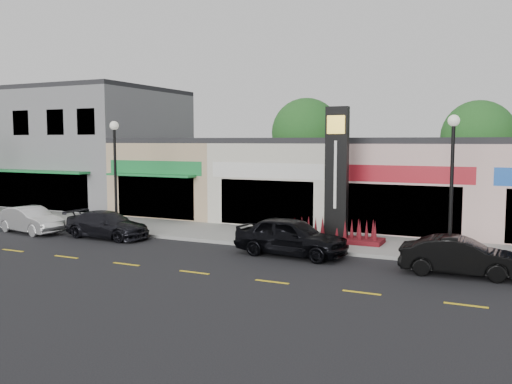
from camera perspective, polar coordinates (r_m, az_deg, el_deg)
ground at (r=22.03m, az=-2.38°, el=-6.76°), size 120.00×120.00×0.00m
sidewalk at (r=25.88m, az=2.10°, el=-4.76°), size 52.00×4.30×0.15m
curb at (r=23.86m, az=-0.03°, el=-5.63°), size 52.00×0.20×0.15m
building_grey_2story at (r=41.44m, az=-17.34°, el=4.49°), size 12.00×10.95×8.30m
shop_beige at (r=35.77m, az=-5.98°, el=1.80°), size 7.00×10.85×4.80m
shop_cream at (r=32.72m, az=4.59°, el=1.47°), size 7.00×10.01×4.80m
shop_pink_w at (r=30.97m, az=16.80°, el=1.03°), size 7.00×10.01×4.80m
tree_rear_west at (r=41.04m, az=5.30°, el=6.21°), size 5.20×5.20×7.83m
tree_rear_mid at (r=38.64m, az=22.35°, el=5.38°), size 4.80×4.80×7.29m
lamp_west_near at (r=28.11m, az=-14.61°, el=2.86°), size 0.44×0.44×5.47m
lamp_east_near at (r=21.71m, az=19.93°, el=2.00°), size 0.44×0.44×5.47m
pylon_sign at (r=24.42m, az=8.46°, el=-0.21°), size 4.20×1.30×6.00m
car_white_van at (r=29.66m, az=-22.65°, el=-2.72°), size 2.04×4.19×1.32m
car_dark_sedan at (r=26.90m, az=-15.37°, el=-3.35°), size 1.98×4.46×1.27m
car_black_sedan at (r=21.99m, az=3.70°, el=-4.70°), size 2.24×4.77×1.58m
car_black_conv at (r=20.11m, az=20.71°, el=-6.36°), size 1.61×4.11×1.33m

